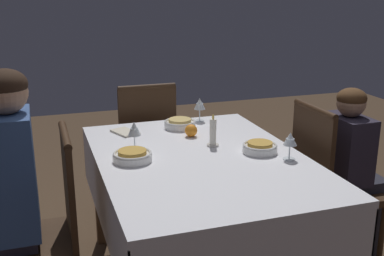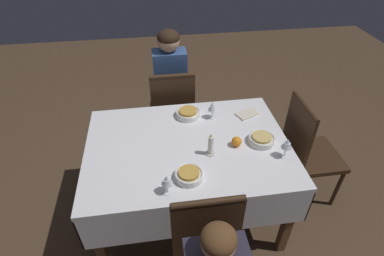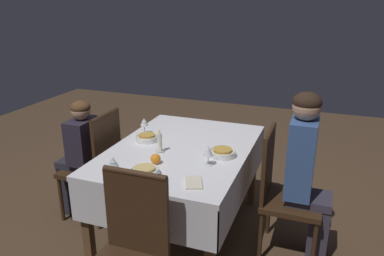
{
  "view_description": "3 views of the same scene",
  "coord_description": "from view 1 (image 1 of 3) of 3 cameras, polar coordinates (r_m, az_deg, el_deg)",
  "views": [
    {
      "loc": [
        2.16,
        -0.76,
        1.59
      ],
      "look_at": [
        -0.02,
        -0.04,
        0.91
      ],
      "focal_mm": 45.0,
      "sensor_mm": 36.0,
      "label": 1
    },
    {
      "loc": [
        0.2,
        1.57,
        2.16
      ],
      "look_at": [
        -0.04,
        -0.06,
        0.85
      ],
      "focal_mm": 28.0,
      "sensor_mm": 36.0,
      "label": 2
    },
    {
      "loc": [
        -2.47,
        -1.0,
        1.85
      ],
      "look_at": [
        0.07,
        -0.06,
        0.9
      ],
      "focal_mm": 35.0,
      "sensor_mm": 36.0,
      "label": 3
    }
  ],
  "objects": [
    {
      "name": "dining_table",
      "position": [
        2.47,
        1.02,
        -5.48
      ],
      "size": [
        1.43,
        1.03,
        0.76
      ],
      "color": "silver",
      "rests_on": "ground_plane"
    },
    {
      "name": "chair_south",
      "position": [
        2.37,
        -16.96,
        -11.0
      ],
      "size": [
        0.42,
        0.43,
        0.97
      ],
      "color": "#382314",
      "rests_on": "ground_plane"
    },
    {
      "name": "chair_north",
      "position": [
        2.87,
        15.76,
        -5.94
      ],
      "size": [
        0.42,
        0.43,
        0.97
      ],
      "rotation": [
        0.0,
        0.0,
        3.14
      ],
      "color": "#382314",
      "rests_on": "ground_plane"
    },
    {
      "name": "chair_west",
      "position": [
        3.39,
        -5.63,
        -1.88
      ],
      "size": [
        0.43,
        0.42,
        0.97
      ],
      "rotation": [
        0.0,
        0.0,
        -1.57
      ],
      "color": "#382314",
      "rests_on": "ground_plane"
    },
    {
      "name": "person_adult_denim",
      "position": [
        2.3,
        -21.28,
        -7.14
      ],
      "size": [
        0.3,
        0.34,
        1.26
      ],
      "color": "#383342",
      "rests_on": "ground_plane"
    },
    {
      "name": "person_child_dark",
      "position": [
        2.94,
        18.63,
        -4.47
      ],
      "size": [
        0.3,
        0.33,
        1.05
      ],
      "rotation": [
        0.0,
        0.0,
        3.14
      ],
      "color": "#282833",
      "rests_on": "ground_plane"
    },
    {
      "name": "bowl_south",
      "position": [
        2.39,
        -7.08,
        -3.27
      ],
      "size": [
        0.19,
        0.19,
        0.06
      ],
      "color": "white",
      "rests_on": "dining_table"
    },
    {
      "name": "wine_glass_south",
      "position": [
        2.54,
        -6.86,
        -0.19
      ],
      "size": [
        0.07,
        0.07,
        0.15
      ],
      "color": "white",
      "rests_on": "dining_table"
    },
    {
      "name": "bowl_north",
      "position": [
        2.51,
        8.05,
        -2.28
      ],
      "size": [
        0.18,
        0.18,
        0.06
      ],
      "color": "white",
      "rests_on": "dining_table"
    },
    {
      "name": "wine_glass_north",
      "position": [
        2.41,
        11.55,
        -1.41
      ],
      "size": [
        0.07,
        0.07,
        0.14
      ],
      "color": "white",
      "rests_on": "dining_table"
    },
    {
      "name": "bowl_west",
      "position": [
        2.91,
        -1.44,
        0.54
      ],
      "size": [
        0.19,
        0.19,
        0.06
      ],
      "color": "white",
      "rests_on": "dining_table"
    },
    {
      "name": "wine_glass_west",
      "position": [
        3.04,
        0.91,
        2.81
      ],
      "size": [
        0.07,
        0.07,
        0.15
      ],
      "color": "white",
      "rests_on": "dining_table"
    },
    {
      "name": "candle_centerpiece",
      "position": [
        2.57,
        2.49,
        -0.72
      ],
      "size": [
        0.06,
        0.06,
        0.17
      ],
      "color": "beige",
      "rests_on": "dining_table"
    },
    {
      "name": "orange_fruit",
      "position": [
        2.74,
        -0.11,
        -0.3
      ],
      "size": [
        0.07,
        0.07,
        0.07
      ],
      "primitive_type": "sphere",
      "color": "orange",
      "rests_on": "dining_table"
    },
    {
      "name": "napkin_red_folded",
      "position": [
        2.84,
        -7.96,
        -0.48
      ],
      "size": [
        0.2,
        0.16,
        0.01
      ],
      "rotation": [
        0.0,
        0.0,
        0.39
      ],
      "color": "beige",
      "rests_on": "dining_table"
    }
  ]
}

